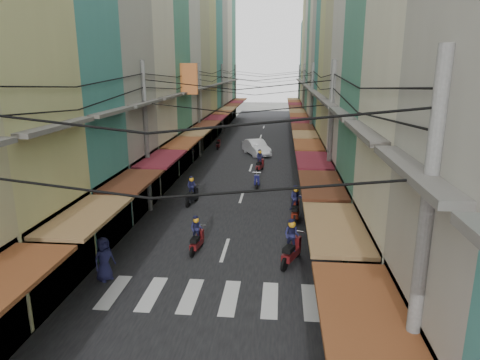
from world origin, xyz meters
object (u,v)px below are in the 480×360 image
Objects in this scene: bicycle at (355,224)px; market_umbrella at (450,276)px; white_car at (256,155)px; traffic_sign at (338,197)px.

bicycle is 0.61× the size of market_umbrella.
market_umbrella is (0.73, -10.25, 2.39)m from bicycle.
white_car is at bearing -5.44° from bicycle.
traffic_sign is (-1.34, -2.82, 2.27)m from bicycle.
market_umbrella is at bearing -99.28° from white_car.
bicycle is at bearing -93.82° from white_car.
traffic_sign is (-2.07, 7.43, -0.12)m from market_umbrella.
white_car is 1.80× the size of market_umbrella.
traffic_sign is at bearing 129.83° from bicycle.
bicycle is at bearing 64.66° from traffic_sign.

